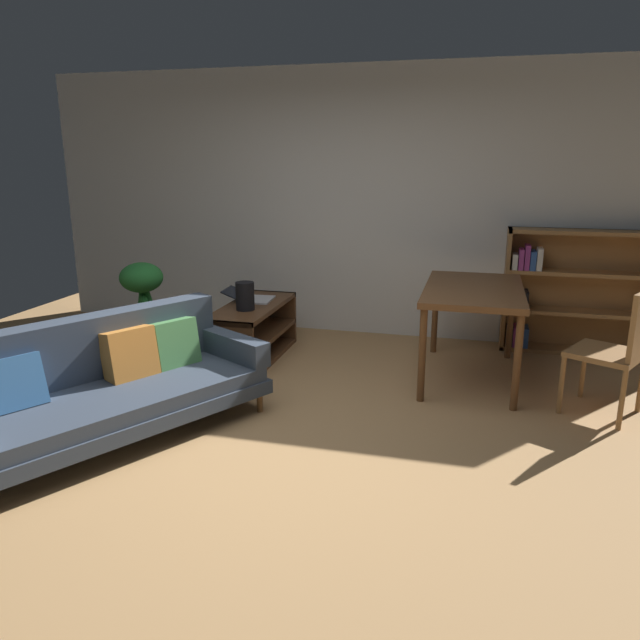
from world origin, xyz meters
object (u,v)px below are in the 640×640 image
(media_console, at_px, (253,332))
(bookshelf, at_px, (568,292))
(open_laptop, at_px, (251,297))
(dining_chair_near, at_px, (619,346))
(potted_floor_plant, at_px, (143,300))
(desk_speaker, at_px, (245,296))
(dining_table, at_px, (473,297))
(fabric_couch, at_px, (110,382))

(media_console, height_order, bookshelf, bookshelf)
(media_console, relative_size, bookshelf, 0.93)
(open_laptop, height_order, dining_chair_near, dining_chair_near)
(media_console, distance_m, potted_floor_plant, 1.03)
(media_console, relative_size, open_laptop, 2.61)
(desk_speaker, height_order, potted_floor_plant, potted_floor_plant)
(open_laptop, relative_size, potted_floor_plant, 0.52)
(open_laptop, relative_size, bookshelf, 0.35)
(desk_speaker, bearing_deg, dining_table, 5.49)
(dining_table, bearing_deg, bookshelf, 49.26)
(dining_table, relative_size, bookshelf, 1.02)
(fabric_couch, relative_size, media_console, 1.76)
(media_console, bearing_deg, potted_floor_plant, -164.22)
(open_laptop, height_order, desk_speaker, desk_speaker)
(fabric_couch, bearing_deg, dining_table, 36.41)
(media_console, xyz_separation_m, desk_speaker, (0.01, -0.18, 0.39))
(dining_chair_near, bearing_deg, dining_table, 151.67)
(bookshelf, bearing_deg, media_console, -160.33)
(dining_table, bearing_deg, media_console, -179.95)
(potted_floor_plant, bearing_deg, dining_table, 5.31)
(open_laptop, bearing_deg, bookshelf, 15.96)
(desk_speaker, xyz_separation_m, dining_chair_near, (2.96, -0.36, -0.11))
(open_laptop, bearing_deg, dining_table, -5.00)
(potted_floor_plant, height_order, bookshelf, bookshelf)
(potted_floor_plant, distance_m, dining_chair_near, 3.93)
(desk_speaker, bearing_deg, bookshelf, 23.01)
(fabric_couch, xyz_separation_m, media_console, (0.36, 1.71, -0.11))
(open_laptop, height_order, potted_floor_plant, potted_floor_plant)
(media_console, height_order, open_laptop, open_laptop)
(potted_floor_plant, bearing_deg, desk_speaker, 4.94)
(desk_speaker, bearing_deg, media_console, 93.27)
(fabric_couch, xyz_separation_m, open_laptop, (0.29, 1.89, 0.18))
(open_laptop, xyz_separation_m, potted_floor_plant, (-0.87, -0.45, 0.03))
(desk_speaker, bearing_deg, open_laptop, 103.57)
(potted_floor_plant, xyz_separation_m, dining_chair_near, (3.92, -0.28, -0.04))
(dining_table, xyz_separation_m, dining_chair_near, (1.02, -0.55, -0.18))
(open_laptop, bearing_deg, potted_floor_plant, -152.81)
(dining_table, bearing_deg, potted_floor_plant, -174.69)
(potted_floor_plant, bearing_deg, fabric_couch, -67.95)
(media_console, height_order, desk_speaker, desk_speaker)
(media_console, distance_m, dining_table, 2.00)
(open_laptop, distance_m, potted_floor_plant, 0.98)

